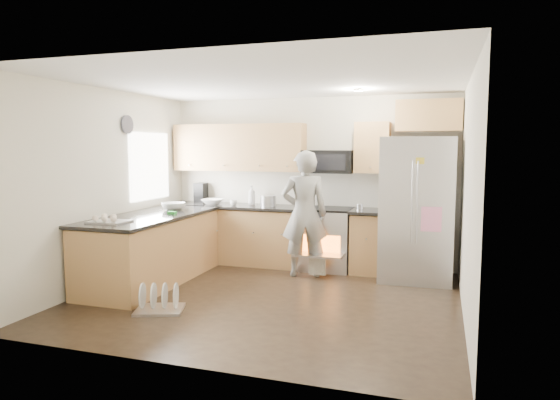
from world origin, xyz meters
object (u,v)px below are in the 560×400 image
(refrigerator, at_px, (416,209))
(person, at_px, (304,214))
(stove_range, at_px, (326,225))
(dish_rack, at_px, (159,304))

(refrigerator, xyz_separation_m, person, (-1.51, -0.25, -0.09))
(stove_range, xyz_separation_m, refrigerator, (1.31, -0.24, 0.31))
(refrigerator, relative_size, person, 1.10)
(stove_range, xyz_separation_m, person, (-0.21, -0.49, 0.22))
(dish_rack, bearing_deg, stove_range, 61.77)
(dish_rack, bearing_deg, person, 60.53)
(person, xyz_separation_m, dish_rack, (-1.14, -2.01, -0.81))
(stove_range, distance_m, person, 0.58)
(person, bearing_deg, dish_rack, 41.57)
(dish_rack, bearing_deg, refrigerator, 40.46)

